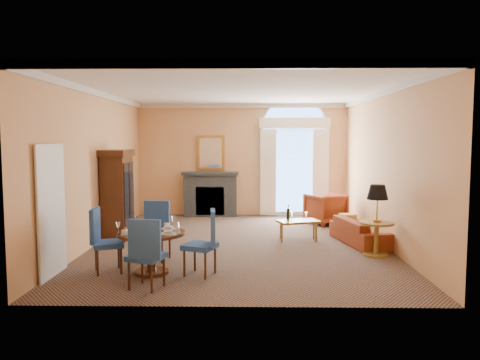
{
  "coord_description": "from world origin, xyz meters",
  "views": [
    {
      "loc": [
        0.18,
        -9.71,
        2.2
      ],
      "look_at": [
        0.0,
        0.5,
        1.3
      ],
      "focal_mm": 35.0,
      "sensor_mm": 36.0,
      "label": 1
    }
  ],
  "objects_px": {
    "side_table": "(377,211)",
    "coffee_table": "(298,222)",
    "armchair": "(325,209)",
    "dining_table": "(151,242)",
    "armoire": "(117,196)",
    "sofa": "(361,231)"
  },
  "relations": [
    {
      "from": "sofa",
      "to": "armchair",
      "type": "bearing_deg",
      "value": -2.75
    },
    {
      "from": "dining_table",
      "to": "sofa",
      "type": "distance_m",
      "value": 4.56
    },
    {
      "from": "armoire",
      "to": "coffee_table",
      "type": "xyz_separation_m",
      "value": [
        3.98,
        -0.2,
        -0.54
      ]
    },
    {
      "from": "armoire",
      "to": "side_table",
      "type": "xyz_separation_m",
      "value": [
        5.32,
        -1.51,
        -0.1
      ]
    },
    {
      "from": "armoire",
      "to": "armchair",
      "type": "distance_m",
      "value": 5.26
    },
    {
      "from": "armchair",
      "to": "side_table",
      "type": "distance_m",
      "value": 3.38
    },
    {
      "from": "armchair",
      "to": "coffee_table",
      "type": "distance_m",
      "value": 2.22
    },
    {
      "from": "armoire",
      "to": "side_table",
      "type": "distance_m",
      "value": 5.53
    },
    {
      "from": "armchair",
      "to": "sofa",
      "type": "bearing_deg",
      "value": 71.59
    },
    {
      "from": "dining_table",
      "to": "armchair",
      "type": "bearing_deg",
      "value": 51.98
    },
    {
      "from": "dining_table",
      "to": "coffee_table",
      "type": "bearing_deg",
      "value": 44.04
    },
    {
      "from": "armchair",
      "to": "coffee_table",
      "type": "height_order",
      "value": "armchair"
    },
    {
      "from": "dining_table",
      "to": "side_table",
      "type": "height_order",
      "value": "side_table"
    },
    {
      "from": "armchair",
      "to": "side_table",
      "type": "xyz_separation_m",
      "value": [
        0.41,
        -3.33,
        0.45
      ]
    },
    {
      "from": "armoire",
      "to": "sofa",
      "type": "distance_m",
      "value": 5.34
    },
    {
      "from": "armoire",
      "to": "coffee_table",
      "type": "height_order",
      "value": "armoire"
    },
    {
      "from": "armoire",
      "to": "sofa",
      "type": "height_order",
      "value": "armoire"
    },
    {
      "from": "dining_table",
      "to": "coffee_table",
      "type": "distance_m",
      "value": 3.69
    },
    {
      "from": "armoire",
      "to": "sofa",
      "type": "relative_size",
      "value": 1.1
    },
    {
      "from": "side_table",
      "to": "coffee_table",
      "type": "bearing_deg",
      "value": 135.8
    },
    {
      "from": "dining_table",
      "to": "side_table",
      "type": "xyz_separation_m",
      "value": [
        4.0,
        1.26,
        0.32
      ]
    },
    {
      "from": "sofa",
      "to": "side_table",
      "type": "bearing_deg",
      "value": 171.15
    }
  ]
}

